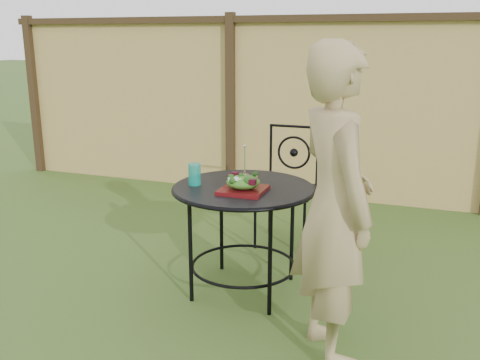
{
  "coord_description": "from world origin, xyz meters",
  "views": [
    {
      "loc": [
        0.76,
        -3.22,
        1.65
      ],
      "look_at": [
        -0.39,
        -0.07,
        0.75
      ],
      "focal_mm": 40.0,
      "sensor_mm": 36.0,
      "label": 1
    }
  ],
  "objects_px": {
    "salad_plate": "(243,190)",
    "patio_table": "(244,207)",
    "patio_chair": "(288,182)",
    "diner": "(334,207)"
  },
  "relations": [
    {
      "from": "patio_table",
      "to": "salad_plate",
      "type": "bearing_deg",
      "value": -71.52
    },
    {
      "from": "patio_chair",
      "to": "patio_table",
      "type": "bearing_deg",
      "value": -92.32
    },
    {
      "from": "diner",
      "to": "salad_plate",
      "type": "distance_m",
      "value": 0.76
    },
    {
      "from": "patio_table",
      "to": "diner",
      "type": "bearing_deg",
      "value": -38.38
    },
    {
      "from": "patio_table",
      "to": "patio_chair",
      "type": "height_order",
      "value": "patio_chair"
    },
    {
      "from": "salad_plate",
      "to": "patio_table",
      "type": "bearing_deg",
      "value": 108.48
    },
    {
      "from": "patio_table",
      "to": "patio_chair",
      "type": "distance_m",
      "value": 0.99
    },
    {
      "from": "patio_chair",
      "to": "diner",
      "type": "bearing_deg",
      "value": -67.3
    },
    {
      "from": "patio_table",
      "to": "salad_plate",
      "type": "height_order",
      "value": "salad_plate"
    },
    {
      "from": "patio_table",
      "to": "patio_chair",
      "type": "relative_size",
      "value": 0.97
    }
  ]
}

